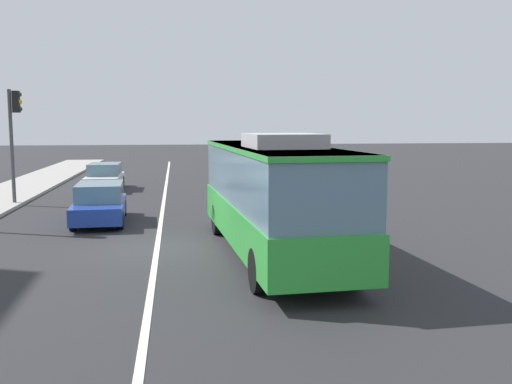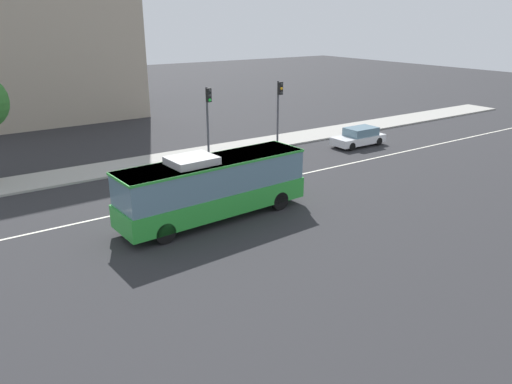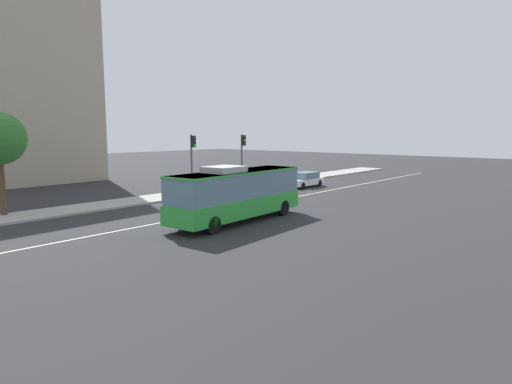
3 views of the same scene
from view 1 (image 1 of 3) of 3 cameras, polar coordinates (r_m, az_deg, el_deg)
ground_plane at (r=17.58m, az=-9.77°, el=-5.48°), size 160.00×160.00×0.00m
lane_centre_line at (r=17.58m, az=-9.77°, el=-5.47°), size 76.00×0.16×0.01m
transit_bus at (r=16.03m, az=1.66°, el=-0.02°), size 10.13×3.09×3.46m
sedan_blue at (r=22.38m, az=-15.22°, el=-1.08°), size 4.58×2.02×1.46m
sedan_white at (r=33.09m, az=-14.76°, el=1.47°), size 4.50×1.83×1.46m
traffic_light_near_corner at (r=27.97m, az=-22.84°, el=6.02°), size 0.32×0.62×5.20m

